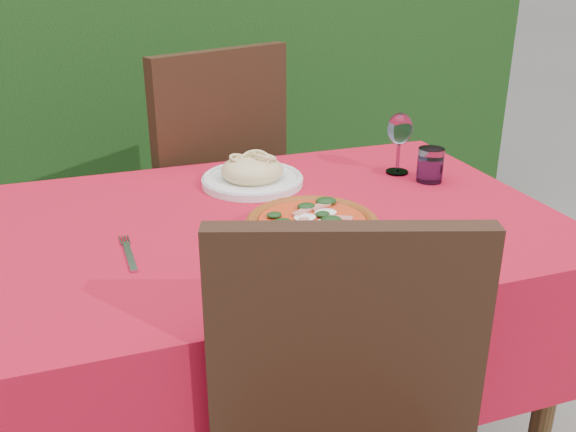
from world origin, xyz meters
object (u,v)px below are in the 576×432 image
object	(u,v)px
pasta_plate	(252,175)
fork	(130,256)
pizza_plate	(312,228)
chair_far	(204,185)
water_glass	(430,167)
wine_glass	(400,131)

from	to	relation	value
pasta_plate	fork	size ratio (longest dim) A/B	1.43
pizza_plate	pasta_plate	size ratio (longest dim) A/B	1.23
chair_far	water_glass	xyz separation A→B (m)	(0.47, -0.58, 0.19)
water_glass	fork	world-z (taller)	water_glass
wine_glass	pasta_plate	bearing A→B (deg)	173.78
pizza_plate	water_glass	distance (m)	0.48
fork	chair_far	bearing A→B (deg)	67.37
wine_glass	chair_far	bearing A→B (deg)	130.64
chair_far	fork	xyz separation A→B (m)	(-0.31, -0.77, 0.16)
pizza_plate	pasta_plate	world-z (taller)	pasta_plate
pizza_plate	water_glass	bearing A→B (deg)	29.32
water_glass	wine_glass	bearing A→B (deg)	118.88
water_glass	wine_glass	distance (m)	0.12
pizza_plate	water_glass	xyz separation A→B (m)	(0.42, 0.23, 0.01)
pasta_plate	wine_glass	bearing A→B (deg)	-6.22
wine_glass	fork	bearing A→B (deg)	-159.13
wine_glass	pizza_plate	bearing A→B (deg)	-139.16
chair_far	fork	world-z (taller)	chair_far
chair_far	pasta_plate	xyz separation A→B (m)	(0.03, -0.45, 0.18)
chair_far	pizza_plate	xyz separation A→B (m)	(0.06, -0.81, 0.18)
pasta_plate	fork	world-z (taller)	pasta_plate
pasta_plate	water_glass	world-z (taller)	water_glass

